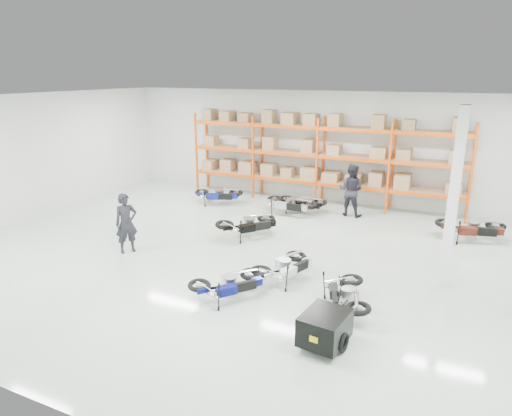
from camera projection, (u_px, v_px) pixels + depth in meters
The scene contains 14 objects.
room at pixel (251, 183), 12.72m from camera, with size 18.00×18.00×18.00m.
pallet_rack at pixel (321, 149), 18.31m from camera, with size 11.28×0.98×3.62m.
structural_column at pixel (453, 199), 11.04m from camera, with size 0.25×0.25×4.50m, color white.
moto_blue_centre at pixel (229, 280), 10.80m from camera, with size 0.72×1.62×0.99m, color #080C55, non-canonical shape.
moto_silver_left at pixel (285, 263), 11.73m from camera, with size 0.74×1.65×1.01m, color silver, non-canonical shape.
moto_black_far_left at pixel (249, 221), 14.88m from camera, with size 0.81×1.82×1.11m, color black, non-canonical shape.
moto_touring_right at pixel (346, 290), 10.28m from camera, with size 0.73×1.65×1.01m, color black, non-canonical shape.
trailer at pixel (325, 327), 8.92m from camera, with size 0.92×1.72×0.71m.
moto_back_a at pixel (218, 192), 18.61m from camera, with size 0.76×1.71×1.04m, color navy, non-canonical shape.
moto_back_b at pixel (289, 201), 17.24m from camera, with size 0.78×1.76×1.08m, color #A0A5A9, non-canonical shape.
moto_back_c at pixel (301, 200), 17.50m from camera, with size 0.73×1.65×1.01m, color black, non-canonical shape.
moto_back_d at pixel (472, 224), 14.52m from camera, with size 0.83×1.86×1.14m, color #45170D, non-canonical shape.
person_left at pixel (126, 223), 13.53m from camera, with size 0.66×0.43×1.81m, color black.
person_back at pixel (351, 190), 16.99m from camera, with size 0.96×0.75×1.97m, color black.
Camera 1 is at (5.37, -11.16, 5.22)m, focal length 32.00 mm.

